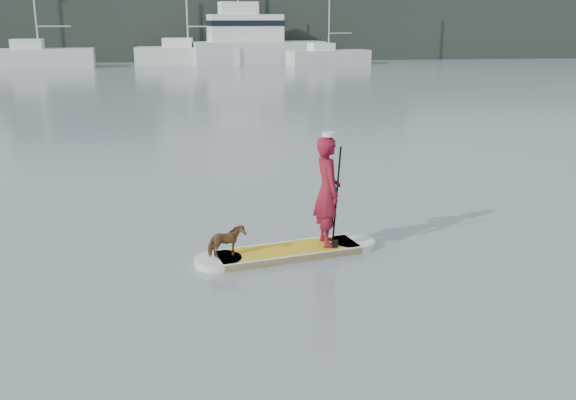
{
  "coord_description": "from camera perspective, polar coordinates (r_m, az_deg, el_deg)",
  "views": [
    {
      "loc": [
        1.25,
        -12.78,
        3.98
      ],
      "look_at": [
        2.69,
        -2.4,
        1.0
      ],
      "focal_mm": 40.0,
      "sensor_mm": 36.0,
      "label": 1
    }
  ],
  "objects": [
    {
      "name": "white_cap",
      "position": [
        10.93,
        3.62,
        5.84
      ],
      "size": [
        0.22,
        0.22,
        0.07
      ],
      "primitive_type": "cylinder",
      "color": "silver",
      "rests_on": "paddler"
    },
    {
      "name": "shore_mass",
      "position": [
        65.8,
        -9.3,
        14.81
      ],
      "size": [
        90.0,
        6.0,
        6.0
      ],
      "primitive_type": "cube",
      "color": "black",
      "rests_on": "ground"
    },
    {
      "name": "shore_building_east",
      "position": [
        68.85,
        6.42,
        15.79
      ],
      "size": [
        10.0,
        4.0,
        8.0
      ],
      "primitive_type": "cube",
      "color": "black",
      "rests_on": "ground"
    },
    {
      "name": "paddle",
      "position": [
        11.03,
        4.3,
        -0.95
      ],
      "size": [
        0.1,
        0.3,
        2.0
      ],
      "rotation": [
        0.0,
        0.0,
        0.22
      ],
      "color": "black",
      "rests_on": "ground"
    },
    {
      "name": "motor_yacht_a",
      "position": [
        59.89,
        -3.2,
        13.94
      ],
      "size": [
        12.22,
        5.23,
        7.1
      ],
      "rotation": [
        0.0,
        0.0,
        0.14
      ],
      "color": "silver",
      "rests_on": "ground"
    },
    {
      "name": "shore_building_west",
      "position": [
        67.73,
        -18.15,
        15.55
      ],
      "size": [
        14.0,
        4.0,
        9.0
      ],
      "primitive_type": "cube",
      "color": "black",
      "rests_on": "ground"
    },
    {
      "name": "ground",
      "position": [
        13.45,
        -12.88,
        -1.76
      ],
      "size": [
        140.0,
        140.0,
        0.0
      ],
      "primitive_type": "plane",
      "color": "slate",
      "rests_on": "ground"
    },
    {
      "name": "sailboat_c",
      "position": [
        57.92,
        -21.28,
        11.79
      ],
      "size": [
        8.9,
        3.68,
        12.45
      ],
      "rotation": [
        0.0,
        0.0,
        0.09
      ],
      "color": "silver",
      "rests_on": "ground"
    },
    {
      "name": "sailboat_e",
      "position": [
        57.94,
        3.57,
        12.64
      ],
      "size": [
        7.56,
        3.8,
        10.48
      ],
      "rotation": [
        0.0,
        0.0,
        0.21
      ],
      "color": "silver",
      "rests_on": "ground"
    },
    {
      "name": "paddleboard",
      "position": [
        11.19,
        0.0,
        -4.64
      ],
      "size": [
        3.24,
        1.35,
        0.12
      ],
      "rotation": [
        0.0,
        0.0,
        0.22
      ],
      "color": "gold",
      "rests_on": "ground"
    },
    {
      "name": "dog",
      "position": [
        10.76,
        -5.51,
        -3.71
      ],
      "size": [
        0.69,
        0.52,
        0.53
      ],
      "primitive_type": "imported",
      "rotation": [
        0.0,
        0.0,
        2.0
      ],
      "color": "#51321C",
      "rests_on": "paddleboard"
    },
    {
      "name": "sailboat_d",
      "position": [
        59.29,
        -8.91,
        12.77
      ],
      "size": [
        9.32,
        3.4,
        13.5
      ],
      "rotation": [
        0.0,
        0.0,
        -0.06
      ],
      "color": "silver",
      "rests_on": "ground"
    },
    {
      "name": "paddler",
      "position": [
        11.14,
        3.53,
        0.78
      ],
      "size": [
        0.53,
        0.74,
        1.93
      ],
      "primitive_type": "imported",
      "rotation": [
        0.0,
        0.0,
        1.67
      ],
      "color": "maroon",
      "rests_on": "paddleboard"
    }
  ]
}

